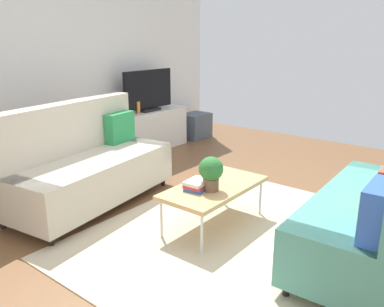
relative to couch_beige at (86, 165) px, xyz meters
name	(u,v)px	position (x,y,z in m)	size (l,w,h in m)	color
ground_plane	(223,224)	(0.49, -1.47, -0.44)	(7.68, 7.68, 0.00)	brown
wall_far	(48,63)	(0.49, 1.33, 1.01)	(6.40, 0.12, 2.90)	white
area_rug	(228,233)	(0.35, -1.62, -0.44)	(2.90, 2.20, 0.01)	beige
couch_beige	(86,165)	(0.00, 0.00, 0.00)	(2.00, 1.10, 1.10)	beige
couch_green	(382,213)	(0.68, -2.84, 0.01)	(1.93, 0.91, 1.10)	teal
coffee_table	(214,188)	(0.40, -1.42, -0.05)	(1.10, 0.56, 0.42)	tan
tv_console	(149,130)	(1.97, 0.99, -0.12)	(1.40, 0.44, 0.64)	silver
tv	(148,91)	(1.97, 0.97, 0.51)	(1.00, 0.20, 0.64)	black
storage_trunk	(195,126)	(3.07, 0.89, -0.22)	(0.52, 0.40, 0.44)	#4C5666
potted_plant	(211,172)	(0.28, -1.46, 0.16)	(0.23, 0.23, 0.32)	brown
table_book_0	(197,188)	(0.23, -1.35, -0.01)	(0.24, 0.18, 0.03)	#3359B2
table_book_1	(197,185)	(0.23, -1.35, 0.02)	(0.24, 0.18, 0.03)	red
table_book_2	(197,182)	(0.23, -1.35, 0.05)	(0.24, 0.18, 0.03)	silver
vase_0	(118,110)	(1.39, 1.04, 0.29)	(0.12, 0.12, 0.17)	#4C72B2
vase_1	(127,109)	(1.57, 1.04, 0.28)	(0.09, 0.09, 0.16)	silver
bottle_0	(138,107)	(1.72, 0.95, 0.29)	(0.06, 0.06, 0.18)	orange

